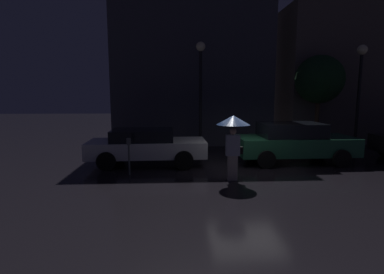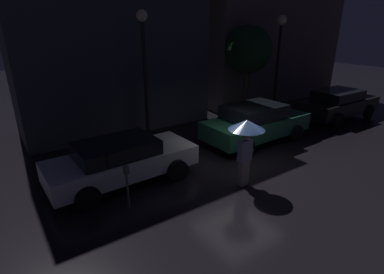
# 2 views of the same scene
# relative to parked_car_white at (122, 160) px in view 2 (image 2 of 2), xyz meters

# --- Properties ---
(ground_plane) EXTENTS (60.00, 60.00, 0.00)m
(ground_plane) POSITION_rel_parked_car_white_xyz_m (3.53, -1.30, -0.72)
(ground_plane) COLOR black
(building_facade_left) EXTENTS (8.09, 3.00, 8.58)m
(building_facade_left) POSITION_rel_parked_car_white_xyz_m (1.98, 5.20, 3.57)
(building_facade_left) COLOR #3D3D47
(building_facade_left) RESTS_ON ground
(building_facade_right) EXTENTS (9.71, 3.00, 7.20)m
(building_facade_right) POSITION_rel_parked_car_white_xyz_m (11.84, 5.20, 2.88)
(building_facade_right) COLOR #564C47
(building_facade_right) RESTS_ON ground
(parked_car_white) EXTENTS (4.36, 1.92, 1.33)m
(parked_car_white) POSITION_rel_parked_car_white_xyz_m (0.00, 0.00, 0.00)
(parked_car_white) COLOR silver
(parked_car_white) RESTS_ON ground
(parked_car_green) EXTENTS (4.48, 2.03, 1.53)m
(parked_car_green) POSITION_rel_parked_car_white_xyz_m (5.65, 0.11, 0.08)
(parked_car_green) COLOR #1E5638
(parked_car_green) RESTS_ON ground
(parked_car_black) EXTENTS (4.48, 1.97, 1.45)m
(parked_car_black) POSITION_rel_parked_car_white_xyz_m (11.31, 0.02, 0.05)
(parked_car_black) COLOR black
(parked_car_black) RESTS_ON ground
(pedestrian_with_umbrella) EXTENTS (1.02, 1.02, 2.00)m
(pedestrian_with_umbrella) POSITION_rel_parked_car_white_xyz_m (2.84, -2.17, 0.86)
(pedestrian_with_umbrella) COLOR beige
(pedestrian_with_umbrella) RESTS_ON ground
(parking_meter) EXTENTS (0.12, 0.10, 1.22)m
(parking_meter) POSITION_rel_parked_car_white_xyz_m (-0.43, -1.41, 0.04)
(parking_meter) COLOR #4C5154
(parking_meter) RESTS_ON ground
(street_lamp_near) EXTENTS (0.42, 0.42, 4.94)m
(street_lamp_near) POSITION_rel_parked_car_white_xyz_m (2.24, 2.75, 2.67)
(street_lamp_near) COLOR black
(street_lamp_near) RESTS_ON ground
(street_lamp_far) EXTENTS (0.45, 0.45, 4.86)m
(street_lamp_far) POSITION_rel_parked_car_white_xyz_m (9.68, 2.63, 2.75)
(street_lamp_far) COLOR black
(street_lamp_far) RESTS_ON ground
(street_tree) EXTENTS (2.27, 2.27, 4.44)m
(street_tree) POSITION_rel_parked_car_white_xyz_m (7.92, 3.01, 2.57)
(street_tree) COLOR #473323
(street_tree) RESTS_ON ground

